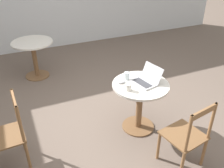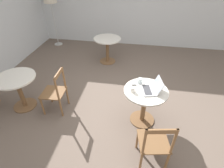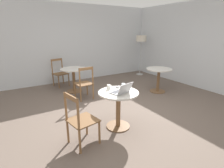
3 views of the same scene
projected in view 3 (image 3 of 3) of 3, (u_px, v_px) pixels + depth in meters
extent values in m
plane|color=#66564C|center=(121.00, 114.00, 3.94)|extent=(16.00, 16.00, 0.00)
cube|color=silver|center=(70.00, 44.00, 6.18)|extent=(9.40, 0.06, 2.70)
cube|color=silver|center=(212.00, 46.00, 5.15)|extent=(0.06, 9.40, 2.70)
cylinder|color=brown|center=(118.00, 126.00, 3.42)|extent=(0.46, 0.46, 0.02)
cylinder|color=brown|center=(118.00, 110.00, 3.32)|extent=(0.09, 0.09, 0.67)
cylinder|color=silver|center=(118.00, 93.00, 3.22)|extent=(0.75, 0.75, 0.03)
cylinder|color=brown|center=(157.00, 91.00, 5.38)|extent=(0.46, 0.46, 0.02)
cylinder|color=brown|center=(158.00, 80.00, 5.27)|extent=(0.09, 0.09, 0.67)
cylinder|color=silver|center=(159.00, 69.00, 5.17)|extent=(0.75, 0.75, 0.03)
cylinder|color=brown|center=(75.00, 91.00, 5.39)|extent=(0.46, 0.46, 0.02)
cylinder|color=brown|center=(74.00, 80.00, 5.29)|extent=(0.09, 0.09, 0.67)
cylinder|color=silver|center=(73.00, 69.00, 5.19)|extent=(0.75, 0.75, 0.03)
cylinder|color=brown|center=(87.00, 124.00, 3.11)|extent=(0.04, 0.04, 0.41)
cylinder|color=brown|center=(99.00, 133.00, 2.85)|extent=(0.04, 0.04, 0.41)
cylinder|color=brown|center=(68.00, 132.00, 2.87)|extent=(0.04, 0.04, 0.41)
cylinder|color=brown|center=(80.00, 142.00, 2.61)|extent=(0.04, 0.04, 0.41)
cube|color=brown|center=(83.00, 120.00, 2.80)|extent=(0.49, 0.49, 0.02)
cylinder|color=brown|center=(66.00, 106.00, 2.74)|extent=(0.04, 0.04, 0.47)
cylinder|color=brown|center=(78.00, 114.00, 2.48)|extent=(0.04, 0.04, 0.47)
cube|color=brown|center=(71.00, 97.00, 2.55)|extent=(0.10, 0.40, 0.07)
cylinder|color=brown|center=(75.00, 91.00, 4.83)|extent=(0.04, 0.04, 0.41)
cylinder|color=brown|center=(87.00, 88.00, 5.03)|extent=(0.04, 0.04, 0.41)
cylinder|color=brown|center=(81.00, 94.00, 4.54)|extent=(0.04, 0.04, 0.41)
cylinder|color=brown|center=(93.00, 92.00, 4.74)|extent=(0.04, 0.04, 0.41)
cube|color=brown|center=(84.00, 84.00, 4.72)|extent=(0.44, 0.44, 0.02)
cylinder|color=brown|center=(80.00, 77.00, 4.40)|extent=(0.04, 0.04, 0.47)
cylinder|color=brown|center=(93.00, 75.00, 4.60)|extent=(0.04, 0.04, 0.47)
cube|color=brown|center=(86.00, 69.00, 4.44)|extent=(0.40, 0.04, 0.07)
cylinder|color=brown|center=(69.00, 80.00, 5.86)|extent=(0.04, 0.04, 0.41)
cylinder|color=brown|center=(59.00, 82.00, 5.61)|extent=(0.04, 0.04, 0.41)
cylinder|color=brown|center=(63.00, 78.00, 6.11)|extent=(0.04, 0.04, 0.41)
cylinder|color=brown|center=(53.00, 80.00, 5.86)|extent=(0.04, 0.04, 0.41)
cube|color=brown|center=(60.00, 74.00, 5.80)|extent=(0.51, 0.51, 0.02)
cylinder|color=brown|center=(62.00, 65.00, 5.98)|extent=(0.04, 0.04, 0.47)
cylinder|color=brown|center=(52.00, 66.00, 5.73)|extent=(0.04, 0.04, 0.47)
cube|color=brown|center=(56.00, 60.00, 5.79)|extent=(0.39, 0.12, 0.07)
cylinder|color=#B7B7B7|center=(140.00, 74.00, 7.44)|extent=(0.28, 0.28, 0.02)
cylinder|color=#B7B7B7|center=(140.00, 58.00, 7.24)|extent=(0.02, 0.02, 1.37)
cylinder|color=beige|center=(141.00, 38.00, 7.01)|extent=(0.40, 0.40, 0.23)
cube|color=#B7B7BC|center=(119.00, 92.00, 3.18)|extent=(0.36, 0.28, 0.02)
cube|color=#38383D|center=(118.00, 91.00, 3.19)|extent=(0.29, 0.17, 0.00)
cube|color=#B7B7BC|center=(125.00, 88.00, 3.04)|extent=(0.34, 0.16, 0.20)
cube|color=#9EB2C6|center=(125.00, 88.00, 3.05)|extent=(0.31, 0.14, 0.18)
ellipsoid|color=#B7B7BC|center=(118.00, 87.00, 3.45)|extent=(0.06, 0.10, 0.03)
cylinder|color=silver|center=(109.00, 87.00, 3.34)|extent=(0.07, 0.07, 0.09)
torus|color=silver|center=(111.00, 86.00, 3.36)|extent=(0.05, 0.01, 0.05)
cylinder|color=silver|center=(123.00, 86.00, 3.38)|extent=(0.07, 0.07, 0.10)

